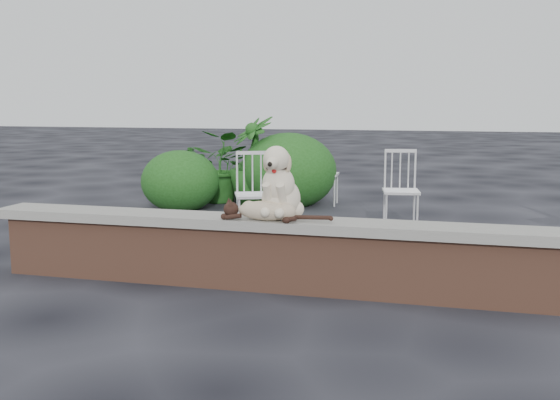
% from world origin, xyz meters
% --- Properties ---
extents(ground, '(60.00, 60.00, 0.00)m').
position_xyz_m(ground, '(0.00, 0.00, 0.00)').
color(ground, black).
rests_on(ground, ground).
extents(brick_wall, '(6.00, 0.30, 0.50)m').
position_xyz_m(brick_wall, '(0.00, 0.00, 0.25)').
color(brick_wall, brown).
rests_on(brick_wall, ground).
extents(capstone, '(6.20, 0.40, 0.08)m').
position_xyz_m(capstone, '(0.00, 0.00, 0.54)').
color(capstone, slate).
rests_on(capstone, brick_wall).
extents(dog, '(0.42, 0.53, 0.60)m').
position_xyz_m(dog, '(-0.58, 0.05, 0.88)').
color(dog, beige).
rests_on(dog, capstone).
extents(cat, '(1.05, 0.30, 0.18)m').
position_xyz_m(cat, '(-0.66, -0.10, 0.67)').
color(cat, tan).
rests_on(cat, capstone).
extents(chair_a, '(0.73, 0.73, 0.94)m').
position_xyz_m(chair_a, '(-1.43, 2.07, 0.47)').
color(chair_a, silver).
rests_on(chair_a, ground).
extents(chair_b, '(0.64, 0.64, 0.94)m').
position_xyz_m(chair_b, '(0.17, 2.82, 0.47)').
color(chair_b, silver).
rests_on(chair_b, ground).
extents(chair_e, '(0.60, 0.60, 0.94)m').
position_xyz_m(chair_e, '(-1.07, 4.39, 0.47)').
color(chair_e, silver).
rests_on(chair_e, ground).
extents(potted_plant_a, '(1.11, 1.00, 1.09)m').
position_xyz_m(potted_plant_a, '(-2.60, 4.24, 0.54)').
color(potted_plant_a, '#1A4814').
rests_on(potted_plant_a, ground).
extents(potted_plant_b, '(1.02, 1.02, 1.30)m').
position_xyz_m(potted_plant_b, '(-2.07, 4.14, 0.65)').
color(potted_plant_b, '#1A4814').
rests_on(potted_plant_b, ground).
extents(shrubbery, '(2.65, 2.18, 1.12)m').
position_xyz_m(shrubbery, '(-2.04, 4.08, 0.45)').
color(shrubbery, '#1A4814').
rests_on(shrubbery, ground).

